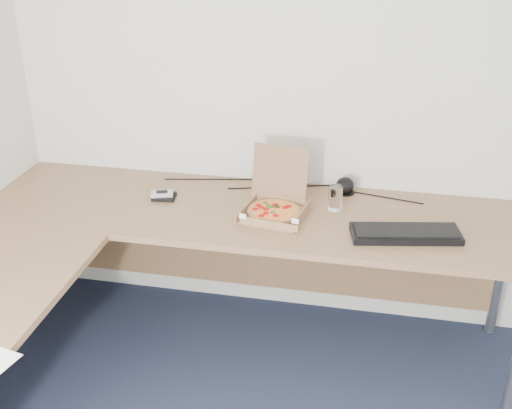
% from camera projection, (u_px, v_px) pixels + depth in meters
% --- Properties ---
extents(room_shell, '(3.50, 3.50, 2.50)m').
position_uv_depth(room_shell, '(341.00, 297.00, 1.41)').
color(room_shell, beige).
rests_on(room_shell, ground).
extents(desk, '(2.50, 2.20, 0.73)m').
position_uv_depth(desk, '(153.00, 254.00, 2.65)').
color(desk, olive).
rests_on(desk, ground).
extents(pizza_box, '(0.27, 0.31, 0.27)m').
position_uv_depth(pizza_box, '(275.00, 207.00, 2.91)').
color(pizza_box, '#956B48').
rests_on(pizza_box, desk).
extents(drinking_glass, '(0.06, 0.06, 0.11)m').
position_uv_depth(drinking_glass, '(335.00, 198.00, 2.94)').
color(drinking_glass, white).
rests_on(drinking_glass, desk).
extents(keyboard, '(0.48, 0.24, 0.03)m').
position_uv_depth(keyboard, '(405.00, 234.00, 2.72)').
color(keyboard, black).
rests_on(keyboard, desk).
extents(wallet, '(0.11, 0.10, 0.02)m').
position_uv_depth(wallet, '(164.00, 197.00, 3.06)').
color(wallet, black).
rests_on(wallet, desk).
extents(phone, '(0.11, 0.08, 0.02)m').
position_uv_depth(phone, '(162.00, 194.00, 3.05)').
color(phone, '#B2B5BA').
rests_on(phone, wallet).
extents(dome_speaker, '(0.10, 0.10, 0.08)m').
position_uv_depth(dome_speaker, '(345.00, 185.00, 3.11)').
color(dome_speaker, black).
rests_on(dome_speaker, desk).
extents(cable_bundle, '(0.62, 0.13, 0.01)m').
position_uv_depth(cable_bundle, '(285.00, 187.00, 3.18)').
color(cable_bundle, black).
rests_on(cable_bundle, desk).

